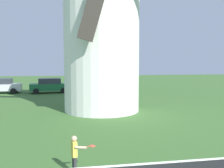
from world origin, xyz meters
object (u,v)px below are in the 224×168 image
(parked_car_green, at_px, (50,85))
(player_far, at_px, (75,152))
(parked_car_silver, at_px, (0,86))
(windmill, at_px, (102,13))

(parked_car_green, bearing_deg, player_far, -84.02)
(parked_car_green, bearing_deg, parked_car_silver, 175.74)
(windmill, distance_m, player_far, 11.43)
(windmill, xyz_separation_m, parked_car_green, (-4.22, 10.94, -5.69))
(windmill, relative_size, parked_car_silver, 3.23)
(parked_car_silver, relative_size, parked_car_green, 1.00)
(windmill, relative_size, player_far, 12.22)
(player_far, xyz_separation_m, parked_car_silver, (-7.24, 20.92, 0.17))
(player_far, distance_m, parked_car_green, 20.65)
(windmill, bearing_deg, parked_car_green, 111.11)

